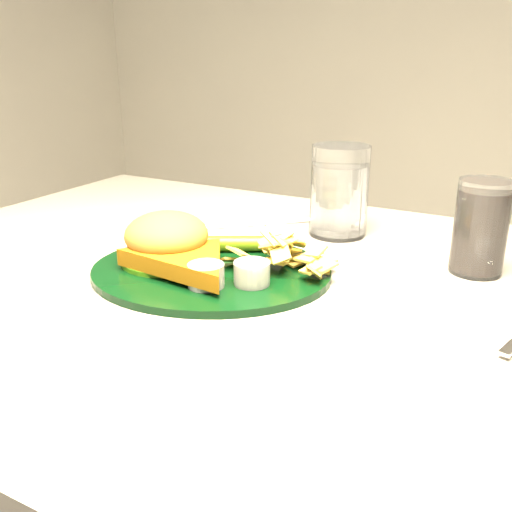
{
  "coord_description": "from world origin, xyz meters",
  "views": [
    {
      "loc": [
        0.28,
        -0.58,
        1.02
      ],
      "look_at": [
        -0.01,
        -0.05,
        0.8
      ],
      "focal_mm": 40.0,
      "sensor_mm": 36.0,
      "label": 1
    }
  ],
  "objects": [
    {
      "name": "ramekin",
      "position": [
        -0.26,
        0.07,
        0.76
      ],
      "size": [
        0.04,
        0.04,
        0.03
      ],
      "primitive_type": "cylinder",
      "rotation": [
        0.0,
        0.0,
        -0.09
      ],
      "color": "white",
      "rests_on": "table"
    },
    {
      "name": "dinner_plate",
      "position": [
        -0.09,
        -0.02,
        0.78
      ],
      "size": [
        0.37,
        0.34,
        0.07
      ],
      "primitive_type": null,
      "rotation": [
        0.0,
        0.0,
        0.33
      ],
      "color": "black",
      "rests_on": "table"
    },
    {
      "name": "water_glass",
      "position": [
        -0.01,
        0.22,
        0.82
      ],
      "size": [
        0.09,
        0.09,
        0.14
      ],
      "primitive_type": "cylinder",
      "rotation": [
        0.0,
        0.0,
        -0.03
      ],
      "color": "white",
      "rests_on": "table"
    },
    {
      "name": "spoon",
      "position": [
        -0.21,
        0.01,
        0.75
      ],
      "size": [
        0.12,
        0.14,
        0.01
      ],
      "primitive_type": null,
      "rotation": [
        0.0,
        0.0,
        -0.6
      ],
      "color": "silver",
      "rests_on": "table"
    },
    {
      "name": "wrapped_straw",
      "position": [
        -0.14,
        0.2,
        0.75
      ],
      "size": [
        0.2,
        0.19,
        0.01
      ],
      "primitive_type": null,
      "rotation": [
        0.0,
        0.0,
        0.74
      ],
      "color": "white",
      "rests_on": "table"
    },
    {
      "name": "cola_glass",
      "position": [
        0.2,
        0.15,
        0.81
      ],
      "size": [
        0.07,
        0.07,
        0.12
      ],
      "primitive_type": "cylinder",
      "rotation": [
        0.0,
        0.0,
        -0.1
      ],
      "color": "black",
      "rests_on": "table"
    }
  ]
}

